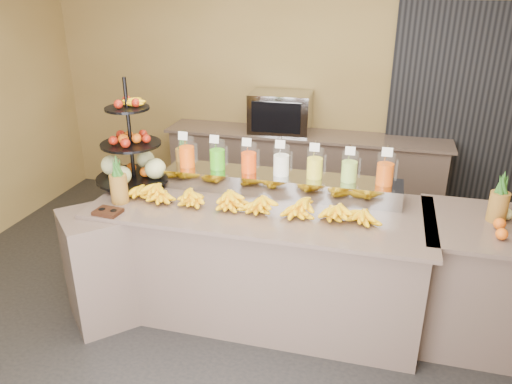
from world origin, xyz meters
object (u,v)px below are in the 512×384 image
at_px(banana_heap, 245,198).
at_px(condiment_caddy, 108,212).
at_px(oven_warmer, 281,112).
at_px(fruit_stand, 137,158).
at_px(pitcher_tray, 281,184).

height_order(banana_heap, condiment_caddy, banana_heap).
bearing_deg(oven_warmer, condiment_caddy, -109.97).
bearing_deg(banana_heap, oven_warmer, 94.84).
bearing_deg(banana_heap, fruit_stand, 167.08).
bearing_deg(oven_warmer, pitcher_tray, -79.93).
height_order(banana_heap, fruit_stand, fruit_stand).
xyz_separation_m(banana_heap, oven_warmer, (-0.17, 2.00, 0.14)).
distance_m(pitcher_tray, oven_warmer, 1.72).
bearing_deg(banana_heap, condiment_caddy, -158.71).
relative_size(condiment_caddy, oven_warmer, 0.29).
bearing_deg(condiment_caddy, pitcher_tray, 31.82).
bearing_deg(pitcher_tray, fruit_stand, -174.60).
bearing_deg(oven_warmer, banana_heap, -87.41).
relative_size(pitcher_tray, fruit_stand, 2.13).
xyz_separation_m(condiment_caddy, oven_warmer, (0.76, 2.37, 0.20)).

